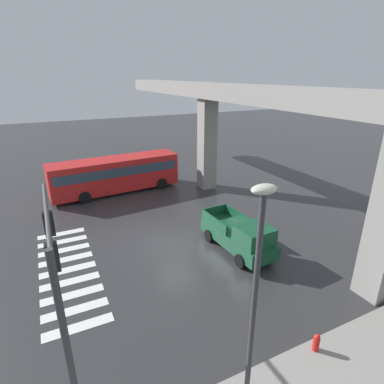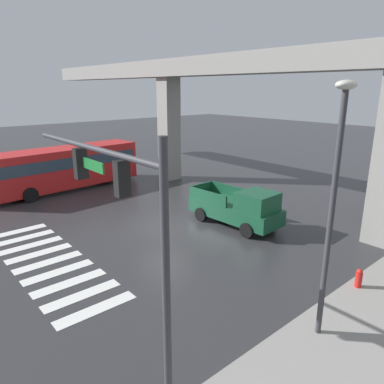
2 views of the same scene
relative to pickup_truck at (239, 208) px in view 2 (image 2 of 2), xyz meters
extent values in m
plane|color=#2D2D30|center=(-2.39, -3.01, -0.99)|extent=(120.00, 120.00, 0.00)
cube|color=silver|center=(-6.79, -9.17, -0.98)|extent=(0.55, 2.80, 0.01)
cube|color=silver|center=(-5.69, -9.17, -0.98)|extent=(0.55, 2.80, 0.01)
cube|color=silver|center=(-4.59, -9.17, -0.98)|extent=(0.55, 2.80, 0.01)
cube|color=silver|center=(-3.49, -9.17, -0.98)|extent=(0.55, 2.80, 0.01)
cube|color=silver|center=(-2.39, -9.17, -0.98)|extent=(0.55, 2.80, 0.01)
cube|color=silver|center=(-1.29, -9.17, -0.98)|extent=(0.55, 2.80, 0.01)
cube|color=silver|center=(-0.19, -9.17, -0.98)|extent=(0.55, 2.80, 0.01)
cube|color=silver|center=(0.91, -9.17, -0.98)|extent=(0.55, 2.80, 0.01)
cube|color=silver|center=(2.01, -9.17, -0.98)|extent=(0.55, 2.80, 0.01)
cube|color=gray|center=(-2.39, 3.51, 7.43)|extent=(51.88, 1.97, 1.20)
cube|color=gray|center=(-10.58, 3.51, 2.92)|extent=(1.30, 1.30, 7.82)
cube|color=#14472D|center=(-0.30, -0.02, -0.21)|extent=(5.19, 2.15, 0.80)
cube|color=#14472D|center=(1.15, 0.06, 0.64)|extent=(1.79, 1.83, 0.90)
cube|color=#3F5160|center=(1.61, 0.08, 0.64)|extent=(0.18, 1.67, 0.77)
cube|color=#14472D|center=(-1.49, 0.80, 0.49)|extent=(2.65, 0.23, 0.60)
cube|color=#14472D|center=(-1.40, -0.95, 0.49)|extent=(2.65, 0.23, 0.60)
cube|color=#14472D|center=(-2.80, -0.14, 0.49)|extent=(0.19, 1.75, 0.60)
cylinder|color=black|center=(1.23, 0.97, -0.61)|extent=(0.77, 0.32, 0.76)
cylinder|color=black|center=(1.32, -0.84, -0.61)|extent=(0.77, 0.32, 0.76)
cylinder|color=black|center=(-1.92, 0.81, -0.61)|extent=(0.77, 0.32, 0.76)
cylinder|color=black|center=(-1.83, -1.00, -0.61)|extent=(0.77, 0.32, 0.76)
cube|color=red|center=(-12.93, -4.15, 0.65)|extent=(3.34, 10.96, 2.70)
cube|color=#2D3D4C|center=(-12.93, -4.15, 1.12)|extent=(3.34, 10.43, 0.76)
cube|color=#2D3D4C|center=(-13.35, 1.19, 0.99)|extent=(2.25, 0.26, 1.49)
cylinder|color=black|center=(-14.45, -0.48, -0.51)|extent=(0.42, 0.98, 0.96)
cylinder|color=black|center=(-12.01, -0.28, -0.51)|extent=(0.42, 0.98, 0.96)
cylinder|color=black|center=(-13.92, -7.21, -0.51)|extent=(0.42, 0.98, 0.96)
cylinder|color=black|center=(-11.47, -7.01, -0.51)|extent=(0.42, 0.98, 0.96)
cylinder|color=#38383D|center=(6.48, -9.55, 2.11)|extent=(0.18, 0.18, 6.20)
cylinder|color=#38383D|center=(3.28, -9.55, 4.61)|extent=(6.40, 0.14, 0.14)
cube|color=black|center=(4.88, -9.55, 4.09)|extent=(0.24, 0.32, 0.84)
sphere|color=red|center=(4.88, -9.55, 4.35)|extent=(0.17, 0.17, 0.17)
cube|color=black|center=(2.68, -9.55, 4.09)|extent=(0.24, 0.32, 0.84)
sphere|color=red|center=(2.68, -9.55, 4.35)|extent=(0.17, 0.17, 0.17)
cube|color=#19722D|center=(3.46, -9.55, 4.16)|extent=(1.10, 0.04, 0.28)
cylinder|color=#38383D|center=(7.49, -4.81, 2.51)|extent=(0.16, 0.16, 7.00)
ellipsoid|color=beige|center=(7.49, -4.81, 6.13)|extent=(0.44, 0.70, 0.24)
cylinder|color=red|center=(7.09, -1.46, -0.64)|extent=(0.24, 0.24, 0.70)
sphere|color=red|center=(7.09, -1.46, -0.25)|extent=(0.22, 0.22, 0.22)
camera|label=1|loc=(12.88, -9.29, 8.64)|focal=29.04mm
camera|label=2|loc=(11.87, -13.47, 6.07)|focal=33.55mm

